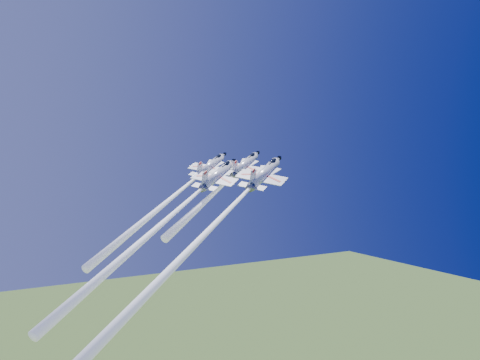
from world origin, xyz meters
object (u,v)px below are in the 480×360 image
jet_right (205,234)px  jet_lead (222,186)px  jet_left (173,197)px  jet_slot (165,221)px

jet_right → jet_lead: bearing=107.0°
jet_lead → jet_left: jet_left is taller
jet_lead → jet_right: 20.67m
jet_left → jet_slot: jet_slot is taller
jet_right → jet_left: bearing=142.8°
jet_lead → jet_slot: jet_slot is taller
jet_lead → jet_slot: (-16.87, -9.55, -5.44)m
jet_left → jet_right: (-0.32, -15.46, -5.65)m
jet_lead → jet_left: 11.43m
jet_left → jet_slot: 11.71m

